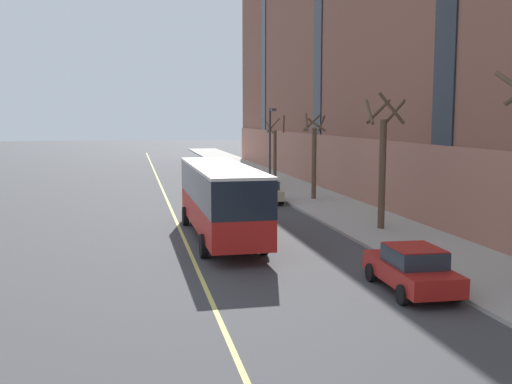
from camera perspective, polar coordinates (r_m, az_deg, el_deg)
name	(u,v)px	position (r m, az deg, el deg)	size (l,w,h in m)	color
ground_plane	(218,241)	(28.25, -3.62, -4.70)	(260.00, 260.00, 0.00)	#424244
sidewalk	(369,222)	(33.40, 10.75, -2.85)	(5.08, 160.00, 0.15)	#ADA89E
city_bus	(220,197)	(28.36, -3.43, -0.44)	(2.91, 12.07, 3.53)	red
parked_car_champagne_0	(265,191)	(40.93, 0.82, 0.09)	(2.12, 4.40, 1.56)	#BCAD89
parked_car_champagne_1	(244,178)	(49.50, -1.20, 1.31)	(2.00, 4.81, 1.56)	#BCAD89
parked_car_red_3	(412,269)	(20.69, 14.61, -7.07)	(2.08, 4.46, 1.56)	#B21E19
street_tree_mid_block	(382,161)	(30.92, 11.95, 2.92)	(1.88, 1.82, 6.88)	brown
street_tree_far_uptown	(314,155)	(41.82, 5.54, 3.50)	(1.37, 1.49, 5.93)	brown
street_tree_far_downtown	(275,150)	(53.03, 1.85, 4.01)	(1.76, 1.65, 5.86)	brown
street_lamp	(271,139)	(47.23, 1.40, 5.06)	(0.36, 1.48, 6.38)	#2D2D30
lane_centerline	(181,231)	(31.01, -7.20, -3.67)	(0.16, 140.00, 0.01)	#E0D66B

